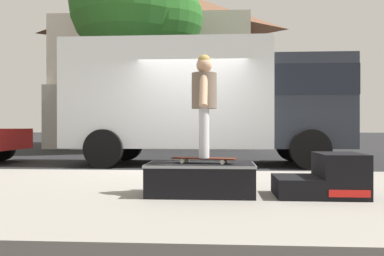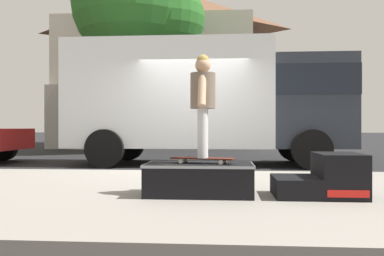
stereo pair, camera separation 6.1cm
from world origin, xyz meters
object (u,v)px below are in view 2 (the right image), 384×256
at_px(skater_kid, 203,97).
at_px(street_tree_main, 140,8).
at_px(kicker_ramp, 325,179).
at_px(box_truck, 209,98).
at_px(skate_box, 199,178).
at_px(skateboard, 203,159).

xyz_separation_m(skater_kid, street_tree_main, (-2.85, 10.15, 4.04)).
distance_m(kicker_ramp, box_truck, 5.95).
distance_m(skate_box, street_tree_main, 11.68).
xyz_separation_m(box_truck, street_tree_main, (-2.73, 4.60, 3.65)).
relative_size(skate_box, box_truck, 0.19).
bearing_deg(kicker_ramp, skater_kid, 179.28).
bearing_deg(street_tree_main, skater_kid, -74.30).
relative_size(skater_kid, box_truck, 0.18).
xyz_separation_m(skateboard, skater_kid, (-0.00, -0.00, 0.75)).
distance_m(skate_box, skater_kid, 0.99).
xyz_separation_m(skate_box, kicker_ramp, (1.50, -0.00, 0.01)).
distance_m(skater_kid, box_truck, 5.57).
bearing_deg(kicker_ramp, box_truck, 105.78).
distance_m(kicker_ramp, street_tree_main, 12.13).
height_order(skate_box, skateboard, skateboard).
bearing_deg(skater_kid, skateboard, 75.96).
height_order(skate_box, street_tree_main, street_tree_main).
relative_size(skate_box, street_tree_main, 0.17).
bearing_deg(kicker_ramp, skateboard, 179.28).
relative_size(skateboard, street_tree_main, 0.10).
distance_m(box_truck, street_tree_main, 6.47).
height_order(skater_kid, box_truck, box_truck).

